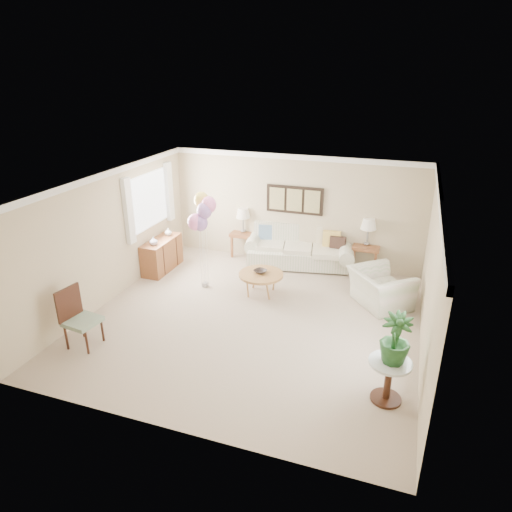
# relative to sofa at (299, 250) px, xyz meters

# --- Properties ---
(ground_plane) EXTENTS (6.00, 6.00, 0.00)m
(ground_plane) POSITION_rel_sofa_xyz_m (-0.19, -2.84, -0.38)
(ground_plane) COLOR tan
(room_shell) EXTENTS (6.04, 6.04, 2.60)m
(room_shell) POSITION_rel_sofa_xyz_m (-0.30, -2.75, 1.25)
(room_shell) COLOR #C3AF8B
(room_shell) RESTS_ON ground
(wall_art_triptych) EXTENTS (1.35, 0.06, 0.65)m
(wall_art_triptych) POSITION_rel_sofa_xyz_m (-0.19, 0.12, 1.17)
(wall_art_triptych) COLOR black
(wall_art_triptych) RESTS_ON ground
(sofa) EXTENTS (2.75, 1.38, 0.95)m
(sofa) POSITION_rel_sofa_xyz_m (0.00, 0.00, 0.00)
(sofa) COLOR beige
(sofa) RESTS_ON ground
(end_table_left) EXTENTS (0.57, 0.52, 0.63)m
(end_table_left) POSITION_rel_sofa_xyz_m (-1.46, 0.09, 0.15)
(end_table_left) COLOR brown
(end_table_left) RESTS_ON ground
(end_table_right) EXTENTS (0.60, 0.55, 0.65)m
(end_table_right) POSITION_rel_sofa_xyz_m (1.54, 0.12, 0.17)
(end_table_right) COLOR brown
(end_table_right) RESTS_ON ground
(lamp_left) EXTENTS (0.35, 0.35, 0.61)m
(lamp_left) POSITION_rel_sofa_xyz_m (-1.46, 0.09, 0.72)
(lamp_left) COLOR gray
(lamp_left) RESTS_ON end_table_left
(lamp_right) EXTENTS (0.36, 0.36, 0.63)m
(lamp_right) POSITION_rel_sofa_xyz_m (1.54, 0.12, 0.76)
(lamp_right) COLOR gray
(lamp_right) RESTS_ON end_table_right
(coffee_table) EXTENTS (0.93, 0.93, 0.47)m
(coffee_table) POSITION_rel_sofa_xyz_m (-0.38, -1.77, 0.06)
(coffee_table) COLOR #AA8146
(coffee_table) RESTS_ON ground
(decor_bowl) EXTENTS (0.34, 0.34, 0.06)m
(decor_bowl) POSITION_rel_sofa_xyz_m (-0.40, -1.74, 0.12)
(decor_bowl) COLOR black
(decor_bowl) RESTS_ON coffee_table
(armchair) EXTENTS (1.45, 1.47, 0.72)m
(armchair) POSITION_rel_sofa_xyz_m (2.01, -1.44, -0.02)
(armchair) COLOR beige
(armchair) RESTS_ON ground
(side_table) EXTENTS (0.60, 0.60, 0.65)m
(side_table) POSITION_rel_sofa_xyz_m (2.36, -4.32, 0.12)
(side_table) COLOR silver
(side_table) RESTS_ON ground
(potted_plant) EXTENTS (0.43, 0.43, 0.74)m
(potted_plant) POSITION_rel_sofa_xyz_m (2.38, -4.31, 0.65)
(potted_plant) COLOR #1B461B
(potted_plant) RESTS_ON side_table
(accent_chair) EXTENTS (0.58, 0.58, 1.05)m
(accent_chair) POSITION_rel_sofa_xyz_m (-2.68, -4.56, 0.17)
(accent_chair) COLOR gray
(accent_chair) RESTS_ON ground
(credenza) EXTENTS (0.46, 1.20, 0.74)m
(credenza) POSITION_rel_sofa_xyz_m (-2.95, -1.34, -0.01)
(credenza) COLOR brown
(credenza) RESTS_ON ground
(vase_white) EXTENTS (0.22, 0.22, 0.19)m
(vase_white) POSITION_rel_sofa_xyz_m (-2.93, -1.67, 0.46)
(vase_white) COLOR #B5B3CD
(vase_white) RESTS_ON credenza
(vase_sage) EXTENTS (0.21, 0.21, 0.17)m
(vase_sage) POSITION_rel_sofa_xyz_m (-2.93, -1.01, 0.45)
(vase_sage) COLOR #B7B8B5
(vase_sage) RESTS_ON credenza
(balloon_cluster) EXTENTS (0.55, 0.60, 2.06)m
(balloon_cluster) POSITION_rel_sofa_xyz_m (-1.62, -1.85, 1.30)
(balloon_cluster) COLOR gray
(balloon_cluster) RESTS_ON ground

